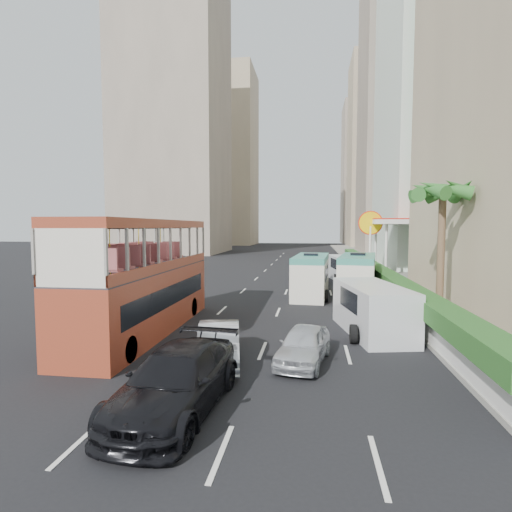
% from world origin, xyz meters
% --- Properties ---
extents(ground_plane, '(200.00, 200.00, 0.00)m').
position_xyz_m(ground_plane, '(0.00, 0.00, 0.00)').
color(ground_plane, black).
rests_on(ground_plane, ground).
extents(double_decker_bus, '(2.50, 11.00, 5.06)m').
position_xyz_m(double_decker_bus, '(-6.00, 0.00, 2.53)').
color(double_decker_bus, '#983821').
rests_on(double_decker_bus, ground).
extents(car_silver_lane_a, '(2.21, 4.28, 1.34)m').
position_xyz_m(car_silver_lane_a, '(-1.76, -3.53, 0.00)').
color(car_silver_lane_a, silver).
rests_on(car_silver_lane_a, ground).
extents(car_silver_lane_b, '(2.18, 3.95, 1.27)m').
position_xyz_m(car_silver_lane_b, '(1.19, -3.13, 0.00)').
color(car_silver_lane_b, silver).
rests_on(car_silver_lane_b, ground).
extents(car_black, '(2.64, 5.60, 1.58)m').
position_xyz_m(car_black, '(-1.98, -7.25, 0.00)').
color(car_black, black).
rests_on(car_black, ground).
extents(van_asset, '(3.08, 5.68, 1.51)m').
position_xyz_m(van_asset, '(1.42, 16.66, 0.00)').
color(van_asset, silver).
rests_on(van_asset, ground).
extents(minibus_near, '(2.61, 6.47, 2.80)m').
position_xyz_m(minibus_near, '(1.38, 10.42, 1.40)').
color(minibus_near, silver).
rests_on(minibus_near, ground).
extents(minibus_far, '(3.15, 6.72, 2.86)m').
position_xyz_m(minibus_far, '(4.47, 10.20, 1.43)').
color(minibus_far, silver).
rests_on(minibus_far, ground).
extents(panel_van_near, '(3.18, 5.74, 2.17)m').
position_xyz_m(panel_van_near, '(4.13, 1.20, 1.08)').
color(panel_van_near, silver).
rests_on(panel_van_near, ground).
extents(panel_van_far, '(2.99, 5.62, 2.14)m').
position_xyz_m(panel_van_far, '(4.41, 19.06, 1.07)').
color(panel_van_far, silver).
rests_on(panel_van_far, ground).
extents(sidewalk, '(6.00, 120.00, 0.18)m').
position_xyz_m(sidewalk, '(9.00, 25.00, 0.09)').
color(sidewalk, '#99968C').
rests_on(sidewalk, ground).
extents(kerb_wall, '(0.30, 44.00, 1.00)m').
position_xyz_m(kerb_wall, '(6.20, 14.00, 0.68)').
color(kerb_wall, silver).
rests_on(kerb_wall, sidewalk).
extents(hedge, '(1.10, 44.00, 0.70)m').
position_xyz_m(hedge, '(6.20, 14.00, 1.53)').
color(hedge, '#2D6626').
rests_on(hedge, kerb_wall).
extents(palm_tree, '(0.36, 0.36, 6.40)m').
position_xyz_m(palm_tree, '(7.80, 4.00, 3.38)').
color(palm_tree, brown).
rests_on(palm_tree, sidewalk).
extents(shell_station, '(6.50, 8.00, 5.50)m').
position_xyz_m(shell_station, '(10.00, 23.00, 2.75)').
color(shell_station, silver).
rests_on(shell_station, ground).
extents(tower_stripe, '(16.00, 18.00, 58.00)m').
position_xyz_m(tower_stripe, '(18.00, 34.00, 29.00)').
color(tower_stripe, white).
rests_on(tower_stripe, ground).
extents(tower_mid, '(16.00, 16.00, 50.00)m').
position_xyz_m(tower_mid, '(18.00, 58.00, 25.00)').
color(tower_mid, '#A1917F').
rests_on(tower_mid, ground).
extents(tower_far_a, '(14.00, 14.00, 44.00)m').
position_xyz_m(tower_far_a, '(17.00, 82.00, 22.00)').
color(tower_far_a, tan).
rests_on(tower_far_a, ground).
extents(tower_far_b, '(14.00, 14.00, 40.00)m').
position_xyz_m(tower_far_b, '(17.00, 104.00, 20.00)').
color(tower_far_b, '#A1917F').
rests_on(tower_far_b, ground).
extents(tower_left_a, '(18.00, 18.00, 52.00)m').
position_xyz_m(tower_left_a, '(-24.00, 55.00, 26.00)').
color(tower_left_a, '#A1917F').
rests_on(tower_left_a, ground).
extents(tower_left_b, '(16.00, 16.00, 46.00)m').
position_xyz_m(tower_left_b, '(-22.00, 90.00, 23.00)').
color(tower_left_b, tan).
rests_on(tower_left_b, ground).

